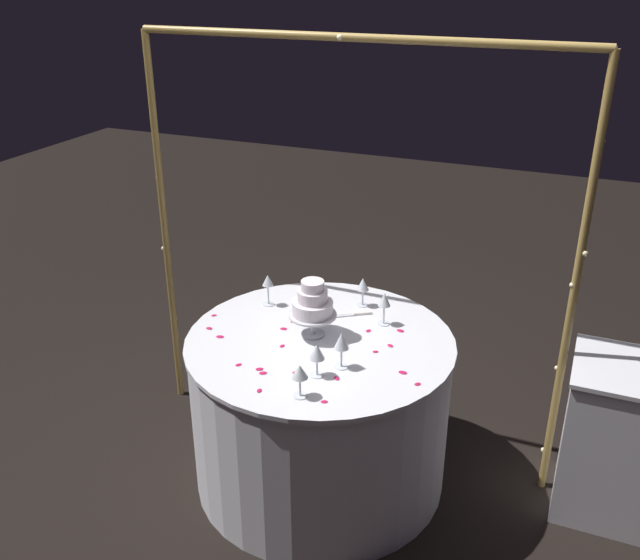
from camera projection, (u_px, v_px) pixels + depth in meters
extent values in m
plane|color=black|center=(320.00, 473.00, 3.48)|extent=(12.00, 12.00, 0.00)
cylinder|color=olive|center=(165.00, 232.00, 3.69)|extent=(0.04, 0.04, 2.04)
cylinder|color=olive|center=(573.00, 298.00, 2.97)|extent=(0.04, 0.04, 2.04)
cylinder|color=olive|center=(351.00, 37.00, 2.91)|extent=(2.07, 0.04, 0.04)
sphere|color=#F9EAB2|center=(175.00, 319.00, 3.92)|extent=(0.02, 0.02, 0.02)
sphere|color=#F9EAB2|center=(585.00, 253.00, 2.87)|extent=(0.02, 0.02, 0.02)
sphere|color=#F9EAB2|center=(191.00, 31.00, 3.18)|extent=(0.02, 0.02, 0.02)
sphere|color=#F9EAB2|center=(163.00, 248.00, 3.74)|extent=(0.02, 0.02, 0.02)
sphere|color=#F9EAB2|center=(602.00, 141.00, 2.70)|extent=(0.02, 0.02, 0.02)
sphere|color=#F9EAB2|center=(261.00, 34.00, 3.05)|extent=(0.02, 0.02, 0.02)
sphere|color=#F9EAB2|center=(158.00, 177.00, 3.57)|extent=(0.02, 0.02, 0.02)
sphere|color=#F9EAB2|center=(572.00, 285.00, 2.95)|extent=(0.02, 0.02, 0.02)
sphere|color=#F9EAB2|center=(340.00, 37.00, 2.91)|extent=(0.02, 0.02, 0.02)
sphere|color=#F9EAB2|center=(157.00, 139.00, 3.51)|extent=(0.02, 0.02, 0.02)
sphere|color=#F9EAB2|center=(566.00, 349.00, 3.09)|extent=(0.02, 0.02, 0.02)
sphere|color=#F9EAB2|center=(420.00, 40.00, 2.81)|extent=(0.02, 0.02, 0.02)
sphere|color=#F9EAB2|center=(166.00, 238.00, 3.73)|extent=(0.02, 0.02, 0.02)
sphere|color=#F9EAB2|center=(557.00, 368.00, 3.15)|extent=(0.02, 0.02, 0.02)
sphere|color=#F9EAB2|center=(513.00, 44.00, 2.68)|extent=(0.02, 0.02, 0.02)
sphere|color=#F9EAB2|center=(178.00, 359.00, 4.05)|extent=(0.02, 0.02, 0.02)
sphere|color=#F9EAB2|center=(543.00, 450.00, 3.34)|extent=(0.02, 0.02, 0.02)
sphere|color=#F9EAB2|center=(614.00, 48.00, 2.56)|extent=(0.02, 0.02, 0.02)
cylinder|color=white|center=(320.00, 411.00, 3.32)|extent=(1.20, 1.20, 0.75)
cylinder|color=white|center=(320.00, 341.00, 3.16)|extent=(1.23, 1.23, 0.02)
cube|color=white|center=(615.00, 441.00, 3.14)|extent=(0.45, 0.45, 0.73)
cube|color=white|center=(631.00, 370.00, 2.98)|extent=(0.47, 0.47, 0.02)
cylinder|color=silver|center=(313.00, 334.00, 3.19)|extent=(0.11, 0.11, 0.01)
cylinder|color=silver|center=(313.00, 325.00, 3.17)|extent=(0.02, 0.02, 0.09)
cylinder|color=silver|center=(313.00, 315.00, 3.15)|extent=(0.22, 0.22, 0.01)
cylinder|color=white|center=(313.00, 308.00, 3.14)|extent=(0.19, 0.19, 0.06)
cylinder|color=white|center=(313.00, 296.00, 3.11)|extent=(0.14, 0.14, 0.06)
cylinder|color=white|center=(312.00, 286.00, 3.09)|extent=(0.10, 0.10, 0.05)
cylinder|color=silver|center=(317.00, 375.00, 2.88)|extent=(0.06, 0.06, 0.00)
cylinder|color=silver|center=(317.00, 366.00, 2.87)|extent=(0.01, 0.01, 0.08)
cone|color=silver|center=(317.00, 351.00, 2.83)|extent=(0.07, 0.07, 0.07)
cylinder|color=silver|center=(383.00, 323.00, 3.29)|extent=(0.06, 0.06, 0.00)
cylinder|color=silver|center=(384.00, 314.00, 3.27)|extent=(0.01, 0.01, 0.09)
cone|color=silver|center=(384.00, 299.00, 3.24)|extent=(0.06, 0.06, 0.06)
cylinder|color=silver|center=(269.00, 304.00, 3.47)|extent=(0.06, 0.06, 0.00)
cylinder|color=silver|center=(268.00, 294.00, 3.45)|extent=(0.01, 0.01, 0.10)
cone|color=silver|center=(268.00, 280.00, 3.42)|extent=(0.06, 0.06, 0.06)
cylinder|color=silver|center=(341.00, 366.00, 2.94)|extent=(0.06, 0.06, 0.00)
cylinder|color=silver|center=(341.00, 357.00, 2.92)|extent=(0.01, 0.01, 0.09)
cone|color=silver|center=(342.00, 340.00, 2.89)|extent=(0.06, 0.06, 0.07)
cylinder|color=silver|center=(362.00, 305.00, 3.46)|extent=(0.06, 0.06, 0.00)
cylinder|color=silver|center=(363.00, 297.00, 3.45)|extent=(0.01, 0.01, 0.08)
cone|color=silver|center=(363.00, 284.00, 3.41)|extent=(0.06, 0.06, 0.06)
cylinder|color=silver|center=(300.00, 396.00, 2.75)|extent=(0.06, 0.06, 0.00)
cylinder|color=silver|center=(300.00, 386.00, 2.73)|extent=(0.01, 0.01, 0.08)
cone|color=silver|center=(300.00, 371.00, 2.70)|extent=(0.07, 0.07, 0.06)
cube|color=silver|center=(334.00, 316.00, 3.35)|extent=(0.20, 0.14, 0.01)
cube|color=white|center=(362.00, 313.00, 3.37)|extent=(0.09, 0.07, 0.01)
ellipsoid|color=#C61951|center=(375.00, 352.00, 3.05)|extent=(0.03, 0.03, 0.00)
ellipsoid|color=#C61951|center=(239.00, 365.00, 2.95)|extent=(0.03, 0.03, 0.00)
ellipsoid|color=#C61951|center=(209.00, 328.00, 3.25)|extent=(0.03, 0.03, 0.00)
ellipsoid|color=#C61951|center=(322.00, 314.00, 3.38)|extent=(0.04, 0.04, 0.00)
ellipsoid|color=#C61951|center=(220.00, 337.00, 3.17)|extent=(0.04, 0.03, 0.00)
ellipsoid|color=#C61951|center=(294.00, 322.00, 3.31)|extent=(0.04, 0.04, 0.00)
ellipsoid|color=#C61951|center=(284.00, 329.00, 3.24)|extent=(0.04, 0.03, 0.00)
ellipsoid|color=#C61951|center=(390.00, 346.00, 3.10)|extent=(0.04, 0.03, 0.00)
ellipsoid|color=#C61951|center=(214.00, 315.00, 3.36)|extent=(0.03, 0.03, 0.00)
ellipsoid|color=#C61951|center=(263.00, 373.00, 2.90)|extent=(0.04, 0.04, 0.00)
ellipsoid|color=#C61951|center=(337.00, 378.00, 2.86)|extent=(0.04, 0.04, 0.00)
ellipsoid|color=#C61951|center=(368.00, 331.00, 3.22)|extent=(0.03, 0.03, 0.00)
ellipsoid|color=#C61951|center=(400.00, 331.00, 3.22)|extent=(0.04, 0.03, 0.00)
ellipsoid|color=#C61951|center=(259.00, 391.00, 2.78)|extent=(0.03, 0.03, 0.00)
ellipsoid|color=#C61951|center=(282.00, 346.00, 3.10)|extent=(0.02, 0.03, 0.00)
ellipsoid|color=#C61951|center=(293.00, 314.00, 3.38)|extent=(0.05, 0.04, 0.00)
ellipsoid|color=#C61951|center=(418.00, 384.00, 2.82)|extent=(0.03, 0.04, 0.00)
ellipsoid|color=#C61951|center=(259.00, 369.00, 2.92)|extent=(0.04, 0.04, 0.00)
ellipsoid|color=#C61951|center=(296.00, 373.00, 2.89)|extent=(0.04, 0.04, 0.00)
ellipsoid|color=#C61951|center=(403.00, 372.00, 2.90)|extent=(0.04, 0.03, 0.00)
ellipsoid|color=#C61951|center=(324.00, 402.00, 2.71)|extent=(0.03, 0.03, 0.00)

